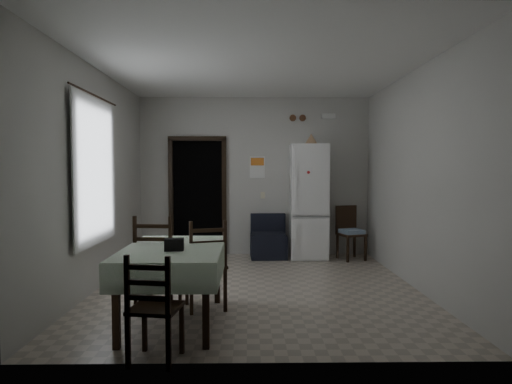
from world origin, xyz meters
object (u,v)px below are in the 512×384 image
object	(u,v)px
dining_chair_far_right	(205,264)
dining_table	(174,285)
navy_seat	(268,236)
dining_chair_near_head	(156,306)
corner_chair	(351,233)
fridge	(309,201)
dining_chair_far_left	(158,261)

from	to	relation	value
dining_chair_far_right	dining_table	bearing A→B (deg)	43.28
navy_seat	dining_table	size ratio (longest dim) A/B	0.51
dining_table	dining_chair_near_head	xyz separation A→B (m)	(0.00, -0.88, 0.06)
navy_seat	corner_chair	xyz separation A→B (m)	(1.44, -0.20, 0.08)
dining_table	dining_chair_far_right	xyz separation A→B (m)	(0.27, 0.45, 0.12)
fridge	navy_seat	world-z (taller)	fridge
dining_chair_far_left	dining_chair_near_head	world-z (taller)	dining_chair_far_left
fridge	dining_chair_near_head	size ratio (longest dim) A/B	2.23
dining_chair_far_left	fridge	bearing A→B (deg)	-121.78
dining_chair_far_right	dining_chair_near_head	bearing A→B (deg)	62.88
dining_chair_far_left	dining_chair_far_right	bearing A→B (deg)	-175.90
corner_chair	dining_chair_near_head	size ratio (longest dim) A/B	1.03
dining_chair_far_right	corner_chair	bearing A→B (deg)	-147.14
dining_chair_far_right	dining_chair_near_head	world-z (taller)	dining_chair_far_right
corner_chair	dining_chair_near_head	xyz separation A→B (m)	(-2.54, -3.92, -0.01)
dining_table	dining_chair_far_left	size ratio (longest dim) A/B	1.40
fridge	corner_chair	world-z (taller)	fridge
corner_chair	fridge	bearing A→B (deg)	146.24
dining_chair_far_left	dining_chair_near_head	size ratio (longest dim) A/B	1.18
fridge	corner_chair	size ratio (longest dim) A/B	2.16
fridge	dining_chair_near_head	bearing A→B (deg)	-111.99
navy_seat	dining_chair_far_right	bearing A→B (deg)	-109.01
corner_chair	dining_chair_far_left	distance (m)	3.81
dining_chair_far_right	navy_seat	bearing A→B (deg)	-122.50
fridge	dining_chair_far_right	distance (m)	3.23
corner_chair	dining_chair_far_right	bearing A→B (deg)	-149.48
fridge	dining_chair_far_right	world-z (taller)	fridge
fridge	navy_seat	distance (m)	0.95
navy_seat	dining_chair_far_left	xyz separation A→B (m)	(-1.37, -2.78, 0.15)
navy_seat	corner_chair	bearing A→B (deg)	-10.31
dining_chair_far_left	dining_chair_near_head	bearing A→B (deg)	106.13
dining_table	dining_chair_far_left	xyz separation A→B (m)	(-0.26, 0.46, 0.14)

